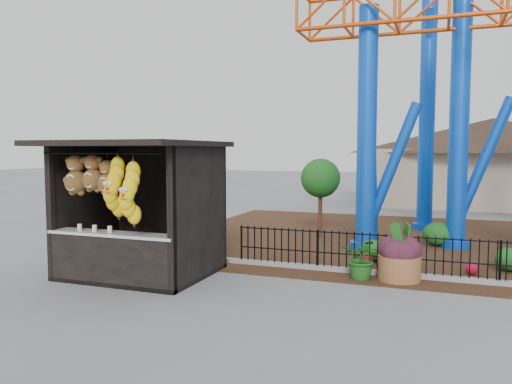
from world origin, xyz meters
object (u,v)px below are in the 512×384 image
(prize_booth, at_px, (133,210))
(roller_coaster, at_px, (501,33))
(terracotta_planter, at_px, (399,268))
(potted_plant, at_px, (363,258))

(prize_booth, bearing_deg, roller_coaster, 42.11)
(terracotta_planter, distance_m, potted_plant, 0.83)
(roller_coaster, relative_size, terracotta_planter, 11.64)
(potted_plant, bearing_deg, roller_coaster, 76.62)
(prize_booth, xyz_separation_m, terracotta_planter, (5.74, 1.81, -1.26))
(prize_booth, height_order, roller_coaster, roller_coaster)
(terracotta_planter, relative_size, potted_plant, 0.97)
(terracotta_planter, bearing_deg, prize_booth, -162.49)
(prize_booth, relative_size, roller_coaster, 0.32)
(roller_coaster, bearing_deg, terracotta_planter, -113.32)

